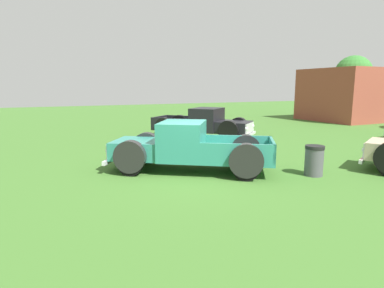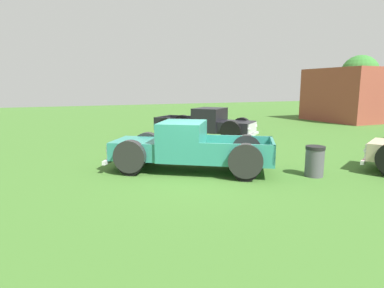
% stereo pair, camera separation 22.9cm
% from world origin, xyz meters
% --- Properties ---
extents(ground_plane, '(80.00, 80.00, 0.00)m').
position_xyz_m(ground_plane, '(0.00, 0.00, 0.00)').
color(ground_plane, '#3D6B28').
extents(pickup_truck_foreground, '(4.52, 5.45, 1.62)m').
position_xyz_m(pickup_truck_foreground, '(-0.58, -0.26, 0.78)').
color(pickup_truck_foreground, '#2D8475').
rests_on(pickup_truck_foreground, ground_plane).
extents(pickup_truck_behind_right, '(5.27, 4.88, 1.63)m').
position_xyz_m(pickup_truck_behind_right, '(-6.11, 3.71, 0.78)').
color(pickup_truck_behind_right, black).
rests_on(pickup_truck_behind_right, ground_plane).
extents(trash_can, '(0.59, 0.59, 0.95)m').
position_xyz_m(trash_can, '(1.78, 3.26, 0.48)').
color(trash_can, '#4C4C51').
rests_on(trash_can, ground_plane).
extents(oak_tree_center, '(3.20, 3.20, 5.46)m').
position_xyz_m(oak_tree_center, '(-11.62, 21.25, 3.83)').
color(oak_tree_center, brown).
rests_on(oak_tree_center, ground_plane).
extents(brick_pavilion, '(5.82, 5.82, 4.15)m').
position_xyz_m(brick_pavilion, '(-9.84, 18.56, 2.08)').
color(brick_pavilion, brown).
rests_on(brick_pavilion, ground_plane).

